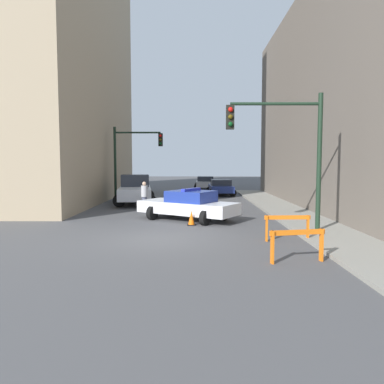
{
  "coord_description": "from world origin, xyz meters",
  "views": [
    {
      "loc": [
        1.13,
        -13.13,
        2.72
      ],
      "look_at": [
        1.02,
        8.01,
        1.05
      ],
      "focal_mm": 35.0,
      "sensor_mm": 36.0,
      "label": 1
    }
  ],
  "objects_px": {
    "parked_car_mid": "(205,183)",
    "barrier_front": "(297,240)",
    "traffic_cone": "(191,218)",
    "traffic_light_near": "(289,141)",
    "barrier_mid": "(287,224)",
    "traffic_light_far": "(131,153)",
    "white_truck": "(135,190)",
    "pedestrian_crossing": "(144,196)",
    "police_car": "(189,205)",
    "parked_car_near": "(221,187)"
  },
  "relations": [
    {
      "from": "white_truck",
      "to": "pedestrian_crossing",
      "type": "distance_m",
      "value": 4.2
    },
    {
      "from": "barrier_front",
      "to": "barrier_mid",
      "type": "distance_m",
      "value": 2.8
    },
    {
      "from": "white_truck",
      "to": "parked_car_near",
      "type": "xyz_separation_m",
      "value": [
        6.14,
        6.42,
        -0.23
      ]
    },
    {
      "from": "traffic_light_far",
      "to": "pedestrian_crossing",
      "type": "distance_m",
      "value": 6.41
    },
    {
      "from": "traffic_light_far",
      "to": "barrier_front",
      "type": "relative_size",
      "value": 3.29
    },
    {
      "from": "barrier_mid",
      "to": "traffic_cone",
      "type": "bearing_deg",
      "value": 135.48
    },
    {
      "from": "traffic_light_far",
      "to": "barrier_mid",
      "type": "xyz_separation_m",
      "value": [
        7.66,
        -13.48,
        -2.78
      ]
    },
    {
      "from": "traffic_light_far",
      "to": "barrier_mid",
      "type": "distance_m",
      "value": 15.76
    },
    {
      "from": "traffic_light_far",
      "to": "traffic_light_near",
      "type": "bearing_deg",
      "value": -56.2
    },
    {
      "from": "white_truck",
      "to": "barrier_mid",
      "type": "height_order",
      "value": "white_truck"
    },
    {
      "from": "barrier_mid",
      "to": "traffic_light_near",
      "type": "bearing_deg",
      "value": 76.12
    },
    {
      "from": "police_car",
      "to": "barrier_front",
      "type": "xyz_separation_m",
      "value": [
        3.06,
        -7.45,
        -0.11
      ]
    },
    {
      "from": "traffic_light_near",
      "to": "parked_car_near",
      "type": "relative_size",
      "value": 1.2
    },
    {
      "from": "traffic_light_near",
      "to": "parked_car_near",
      "type": "height_order",
      "value": "traffic_light_near"
    },
    {
      "from": "parked_car_mid",
      "to": "traffic_light_near",
      "type": "bearing_deg",
      "value": -82.97
    },
    {
      "from": "barrier_mid",
      "to": "barrier_front",
      "type": "bearing_deg",
      "value": -98.59
    },
    {
      "from": "police_car",
      "to": "barrier_front",
      "type": "relative_size",
      "value": 3.14
    },
    {
      "from": "traffic_light_near",
      "to": "police_car",
      "type": "bearing_deg",
      "value": 140.21
    },
    {
      "from": "white_truck",
      "to": "barrier_front",
      "type": "relative_size",
      "value": 3.56
    },
    {
      "from": "traffic_light_far",
      "to": "traffic_cone",
      "type": "bearing_deg",
      "value": -67.01
    },
    {
      "from": "traffic_light_near",
      "to": "barrier_mid",
      "type": "relative_size",
      "value": 3.25
    },
    {
      "from": "parked_car_mid",
      "to": "pedestrian_crossing",
      "type": "relative_size",
      "value": 2.61
    },
    {
      "from": "barrier_front",
      "to": "traffic_cone",
      "type": "distance_m",
      "value": 6.72
    },
    {
      "from": "traffic_cone",
      "to": "traffic_light_near",
      "type": "bearing_deg",
      "value": -25.86
    },
    {
      "from": "pedestrian_crossing",
      "to": "barrier_mid",
      "type": "height_order",
      "value": "pedestrian_crossing"
    },
    {
      "from": "parked_car_mid",
      "to": "traffic_cone",
      "type": "xyz_separation_m",
      "value": [
        -1.27,
        -21.96,
        -0.36
      ]
    },
    {
      "from": "traffic_light_near",
      "to": "barrier_front",
      "type": "bearing_deg",
      "value": -100.46
    },
    {
      "from": "white_truck",
      "to": "parked_car_mid",
      "type": "height_order",
      "value": "white_truck"
    },
    {
      "from": "parked_car_near",
      "to": "parked_car_mid",
      "type": "xyz_separation_m",
      "value": [
        -1.08,
        6.94,
        0.0
      ]
    },
    {
      "from": "traffic_light_near",
      "to": "white_truck",
      "type": "bearing_deg",
      "value": 125.81
    },
    {
      "from": "traffic_cone",
      "to": "parked_car_mid",
      "type": "bearing_deg",
      "value": 86.7
    },
    {
      "from": "barrier_front",
      "to": "barrier_mid",
      "type": "bearing_deg",
      "value": 81.41
    },
    {
      "from": "parked_car_mid",
      "to": "barrier_front",
      "type": "height_order",
      "value": "parked_car_mid"
    },
    {
      "from": "police_car",
      "to": "traffic_cone",
      "type": "height_order",
      "value": "police_car"
    },
    {
      "from": "traffic_light_far",
      "to": "white_truck",
      "type": "xyz_separation_m",
      "value": [
        0.53,
        -1.6,
        -2.49
      ]
    },
    {
      "from": "pedestrian_crossing",
      "to": "barrier_mid",
      "type": "relative_size",
      "value": 1.04
    },
    {
      "from": "traffic_cone",
      "to": "police_car",
      "type": "bearing_deg",
      "value": 95.77
    },
    {
      "from": "white_truck",
      "to": "traffic_cone",
      "type": "xyz_separation_m",
      "value": [
        3.8,
        -8.6,
        -0.59
      ]
    },
    {
      "from": "parked_car_near",
      "to": "barrier_mid",
      "type": "xyz_separation_m",
      "value": [
        0.99,
        -18.3,
        -0.06
      ]
    },
    {
      "from": "traffic_light_far",
      "to": "barrier_front",
      "type": "height_order",
      "value": "traffic_light_far"
    },
    {
      "from": "traffic_light_far",
      "to": "parked_car_near",
      "type": "distance_m",
      "value": 8.67
    },
    {
      "from": "traffic_light_near",
      "to": "white_truck",
      "type": "xyz_separation_m",
      "value": [
        -7.5,
        10.4,
        -2.62
      ]
    },
    {
      "from": "traffic_light_far",
      "to": "barrier_mid",
      "type": "height_order",
      "value": "traffic_light_far"
    },
    {
      "from": "police_car",
      "to": "parked_car_mid",
      "type": "relative_size",
      "value": 1.14
    },
    {
      "from": "white_truck",
      "to": "barrier_mid",
      "type": "xyz_separation_m",
      "value": [
        7.14,
        -11.88,
        -0.29
      ]
    },
    {
      "from": "pedestrian_crossing",
      "to": "traffic_cone",
      "type": "distance_m",
      "value": 5.3
    },
    {
      "from": "parked_car_near",
      "to": "pedestrian_crossing",
      "type": "distance_m",
      "value": 11.59
    },
    {
      "from": "traffic_light_near",
      "to": "traffic_light_far",
      "type": "xyz_separation_m",
      "value": [
        -8.03,
        12.0,
        -0.13
      ]
    },
    {
      "from": "pedestrian_crossing",
      "to": "traffic_light_far",
      "type": "bearing_deg",
      "value": -150.06
    },
    {
      "from": "police_car",
      "to": "white_truck",
      "type": "distance_m",
      "value": 8.07
    }
  ]
}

